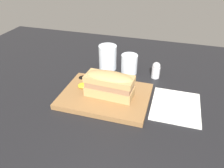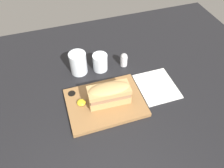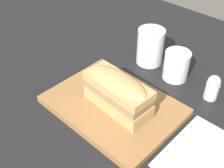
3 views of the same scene
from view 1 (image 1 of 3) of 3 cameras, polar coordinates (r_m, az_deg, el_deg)
The scene contains 8 objects.
dining_table at distance 83.55cm, azimuth -0.11°, elevation -2.50°, with size 167.94×117.47×2.00cm.
serving_board at distance 79.03cm, azimuth -1.78°, elevation -3.10°, with size 31.20×23.11×1.89cm.
sandwich at distance 75.15cm, azimuth -0.68°, elevation 0.15°, with size 17.12×7.95×9.03cm.
mustard_dollop at distance 82.48cm, azimuth -7.67°, elevation -0.37°, with size 3.54×3.54×1.42cm.
water_glass at distance 97.04cm, azimuth -1.12°, elevation 6.61°, with size 7.86×7.86×10.70cm.
wine_glass at distance 94.12cm, azimuth 4.52°, elevation 4.97°, with size 6.96×6.96×8.23cm.
napkin at distance 78.52cm, azimuth 16.29°, elevation -5.53°, with size 16.28×19.08×0.40cm.
salt_shaker at distance 91.99cm, azimuth 11.40°, elevation 3.62°, with size 3.45×3.45×6.96cm.
Camera 1 is at (19.82, -65.70, 48.66)cm, focal length 35.00 mm.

